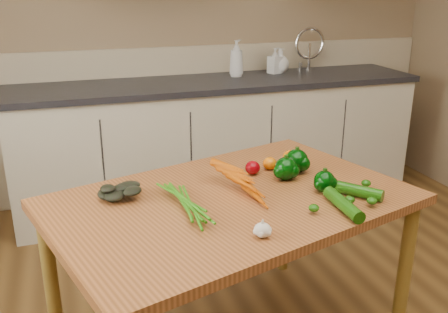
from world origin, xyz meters
The scene contains 17 objects.
room centered at (0.00, 0.17, 1.25)m, with size 4.04×5.04×2.64m.
counter_run centered at (0.21, 2.19, 0.46)m, with size 2.84×0.64×1.14m.
table centered at (-0.24, 0.62, 0.66)m, with size 1.58×1.25×0.74m.
soap_bottle_a centered at (0.36, 2.27, 1.03)m, with size 0.10×0.10×0.26m, color silver.
soap_bottle_b centered at (0.67, 2.31, 0.99)m, with size 0.08×0.09×0.19m, color silver.
soap_bottle_c centered at (0.72, 2.33, 0.99)m, with size 0.14×0.14×0.18m, color silver.
carrot_bunch centered at (-0.27, 0.63, 0.78)m, with size 0.26×0.20×0.07m, color #C35204, non-canonical shape.
leafy_greens centered at (-0.68, 0.74, 0.79)m, with size 0.20×0.18×0.10m, color black, non-canonical shape.
garlic_bulb centered at (-0.25, 0.28, 0.77)m, with size 0.06×0.06×0.05m, color silver.
pepper_a centered at (0.04, 0.72, 0.79)m, with size 0.10×0.10×0.10m, color black.
pepper_b centered at (0.12, 0.79, 0.79)m, with size 0.10×0.10×0.10m, color black.
pepper_c centered at (0.13, 0.56, 0.79)m, with size 0.09×0.09×0.09m, color black.
tomato_a centered at (-0.07, 0.82, 0.77)m, with size 0.07×0.07×0.06m, color #7F0209.
tomato_b centered at (0.02, 0.85, 0.77)m, with size 0.06×0.06×0.06m, color #D56005.
tomato_c centered at (0.14, 0.88, 0.78)m, with size 0.08×0.08×0.07m, color #D56005.
zucchini_a centered at (0.23, 0.47, 0.77)m, with size 0.05×0.05×0.19m, color #124307.
zucchini_b centered at (0.11, 0.38, 0.77)m, with size 0.05×0.05×0.24m, color #124307.
Camera 1 is at (-0.83, -1.08, 1.55)m, focal length 40.00 mm.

